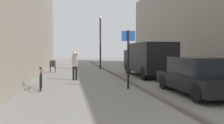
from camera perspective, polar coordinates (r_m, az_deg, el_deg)
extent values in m
plane|color=gray|center=(13.99, -3.84, -4.22)|extent=(80.00, 80.00, 0.00)
cube|color=#615F5B|center=(14.25, 2.50, -3.85)|extent=(0.16, 40.00, 0.12)
cylinder|color=black|center=(13.76, -8.57, -2.74)|extent=(0.12, 0.12, 0.78)
cylinder|color=black|center=(13.81, -9.23, -2.72)|extent=(0.12, 0.12, 0.78)
cube|color=gray|center=(13.73, -8.92, 0.27)|extent=(0.27, 0.25, 0.66)
cylinder|color=gray|center=(13.69, -8.46, 0.48)|extent=(0.09, 0.09, 0.56)
cylinder|color=gray|center=(13.77, -9.39, 0.48)|extent=(0.09, 0.09, 0.56)
sphere|color=tan|center=(13.72, -8.94, 2.11)|extent=(0.22, 0.22, 0.22)
cylinder|color=black|center=(22.09, -9.01, -0.59)|extent=(0.12, 0.12, 0.81)
cylinder|color=black|center=(22.15, -8.59, -0.58)|extent=(0.12, 0.12, 0.81)
cube|color=black|center=(22.09, -8.81, 1.36)|extent=(0.27, 0.25, 0.69)
cylinder|color=black|center=(22.04, -9.11, 1.49)|extent=(0.10, 0.10, 0.59)
cylinder|color=black|center=(22.13, -8.51, 1.50)|extent=(0.10, 0.10, 0.59)
sphere|color=#9E755B|center=(22.08, -8.82, 2.55)|extent=(0.22, 0.22, 0.22)
cube|color=black|center=(15.12, 9.46, 1.07)|extent=(1.96, 3.86, 1.84)
cube|color=black|center=(17.67, 6.51, 0.60)|extent=(1.95, 1.50, 1.38)
cube|color=black|center=(18.16, 6.04, 1.63)|extent=(1.64, 0.04, 0.61)
cylinder|color=black|center=(17.32, 3.87, -1.52)|extent=(0.22, 0.80, 0.80)
cylinder|color=black|center=(17.83, 9.33, -1.43)|extent=(0.22, 0.80, 0.80)
cylinder|color=black|center=(13.73, 7.73, -2.70)|extent=(0.22, 0.80, 0.80)
cylinder|color=black|center=(14.37, 14.38, -2.52)|extent=(0.22, 0.80, 0.80)
cube|color=black|center=(9.88, 19.93, -4.47)|extent=(1.85, 4.22, 0.55)
cube|color=black|center=(9.82, 19.99, -0.90)|extent=(1.54, 2.54, 0.68)
cylinder|color=black|center=(10.82, 12.35, -4.67)|extent=(0.21, 0.64, 0.64)
cylinder|color=black|center=(11.53, 19.94, -4.31)|extent=(0.21, 0.64, 0.64)
cylinder|color=black|center=(8.27, 19.88, -7.09)|extent=(0.21, 0.64, 0.64)
cylinder|color=black|center=(10.53, 3.92, 0.54)|extent=(0.10, 0.10, 2.60)
cube|color=#2659B2|center=(10.54, 3.94, 6.25)|extent=(0.59, 0.19, 0.44)
cylinder|color=black|center=(21.14, -2.82, 4.29)|extent=(0.14, 0.14, 4.50)
sphere|color=beige|center=(21.33, -2.83, 10.67)|extent=(0.28, 0.28, 0.28)
torus|color=black|center=(11.50, -16.61, -4.07)|extent=(0.11, 0.72, 0.72)
torus|color=black|center=(10.46, -16.79, -4.76)|extent=(0.11, 0.72, 0.72)
cylinder|color=maroon|center=(10.96, -16.71, -3.62)|extent=(0.12, 0.95, 0.05)
cylinder|color=maroon|center=(10.75, -16.76, -2.57)|extent=(0.04, 0.04, 0.40)
cube|color=black|center=(10.74, -16.78, -1.40)|extent=(0.12, 0.25, 0.06)
cylinder|color=black|center=(19.10, -14.53, -1.73)|extent=(0.04, 0.04, 0.45)
cylinder|color=black|center=(19.06, -13.41, -1.72)|extent=(0.04, 0.04, 0.45)
cylinder|color=black|center=(18.73, -14.64, -1.82)|extent=(0.04, 0.04, 0.45)
cylinder|color=black|center=(18.69, -13.50, -1.81)|extent=(0.04, 0.04, 0.45)
cube|color=black|center=(18.88, -14.03, -1.03)|extent=(0.45, 0.45, 0.04)
cube|color=black|center=(18.66, -14.09, -0.32)|extent=(0.44, 0.05, 0.45)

